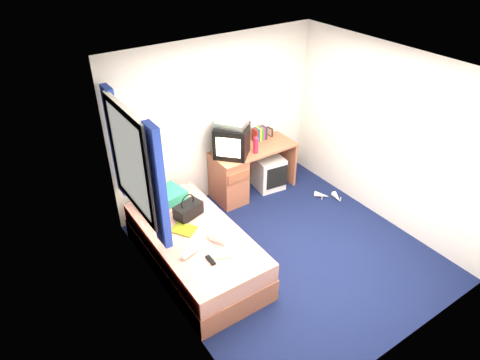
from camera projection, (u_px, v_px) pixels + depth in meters
ground at (288, 252)px, 5.53m from camera, size 3.40×3.40×0.00m
room_shell at (296, 154)px, 4.75m from camera, size 3.40×3.40×3.40m
bed at (196, 249)px, 5.18m from camera, size 1.01×2.00×0.54m
pillow at (163, 198)px, 5.51m from camera, size 0.63×0.46×0.12m
desk at (238, 173)px, 6.40m from camera, size 1.30×0.55×0.75m
storage_cube at (269, 172)px, 6.70m from camera, size 0.47×0.47×0.52m
crt_tv at (232, 141)px, 6.05m from camera, size 0.62×0.62×0.46m
vcr at (232, 123)px, 5.91m from camera, size 0.49×0.51×0.08m
book_row at (259, 134)px, 6.52m from camera, size 0.20×0.13×0.20m
picture_frame at (270, 132)px, 6.64m from camera, size 0.03×0.12×0.14m
pink_water_bottle at (256, 146)px, 6.16m from camera, size 0.09×0.09×0.23m
aerosol_can at (244, 144)px, 6.26m from camera, size 0.06×0.06×0.18m
handbag at (188, 210)px, 5.25m from camera, size 0.38×0.28×0.32m
towel at (223, 233)px, 4.95m from camera, size 0.35×0.32×0.09m
magazine at (184, 229)px, 5.06m from camera, size 0.33×0.35×0.01m
water_bottle at (190, 253)px, 4.68m from camera, size 0.21×0.12×0.07m
colour_swatch_fan at (222, 257)px, 4.67m from camera, size 0.22×0.17×0.01m
remote_control at (211, 260)px, 4.62m from camera, size 0.06×0.16×0.02m
window_assembly at (134, 162)px, 4.66m from camera, size 0.11×1.42×1.40m
white_heels at (329, 196)px, 6.53m from camera, size 0.33×0.41×0.09m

